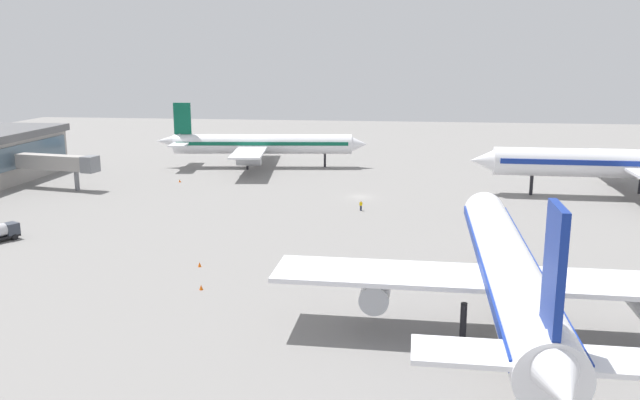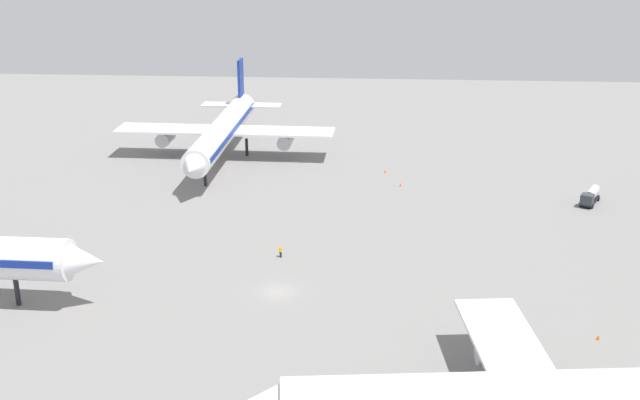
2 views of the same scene
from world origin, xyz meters
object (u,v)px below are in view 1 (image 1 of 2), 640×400
airplane_taxiing (261,144)px  catering_truck (210,144)px  safety_cone_near_gate (200,264)px  safety_cone_far_side (180,181)px  airplane_distant (632,164)px  safety_cone_mid_apron (201,287)px  ground_crew_worker (361,206)px  airplane_at_gate (507,268)px

airplane_taxiing → catering_truck: (-25.94, -20.05, -3.70)m
catering_truck → safety_cone_near_gate: (99.56, 28.54, -1.40)m
catering_truck → safety_cone_far_side: bearing=117.8°
airplane_distant → safety_cone_far_side: (-4.08, -86.28, -5.96)m
safety_cone_near_gate → safety_cone_far_side: same height
airplane_taxiing → safety_cone_far_side: (20.49, -12.48, -5.10)m
airplane_taxiing → safety_cone_mid_apron: (81.49, 11.14, -5.10)m
airplane_distant → ground_crew_worker: airplane_distant is taller
catering_truck → safety_cone_far_side: catering_truck is taller
airplane_at_gate → safety_cone_mid_apron: (-6.56, -31.69, -5.69)m
airplane_at_gate → safety_cone_mid_apron: bearing=79.4°
airplane_at_gate → safety_cone_mid_apron: airplane_at_gate is taller
airplane_taxiing → catering_truck: airplane_taxiing is taller
airplane_taxiing → safety_cone_far_side: bearing=-128.1°
airplane_at_gate → safety_cone_near_gate: size_ratio=90.10×
safety_cone_mid_apron → catering_truck: bearing=-163.8°
catering_truck → safety_cone_far_side: (46.43, 7.57, -1.40)m
safety_cone_near_gate → catering_truck: bearing=-164.0°
airplane_distant → catering_truck: size_ratio=9.55×
safety_cone_near_gate → airplane_distant: bearing=126.9°
ground_crew_worker → safety_cone_mid_apron: (40.47, -14.92, -0.55)m
airplane_distant → catering_truck: (-50.51, -93.85, -4.56)m
catering_truck → airplane_at_gate: bearing=137.5°
catering_truck → safety_cone_far_side: size_ratio=9.86×
airplane_taxiing → safety_cone_near_gate: 74.28m
ground_crew_worker → safety_cone_mid_apron: ground_crew_worker is taller
airplane_taxiing → safety_cone_mid_apron: 82.40m
airplane_distant → ground_crew_worker: bearing=20.1°
airplane_distant → safety_cone_mid_apron: size_ratio=94.12×
airplane_taxiing → safety_cone_mid_apron: bearing=-88.9°
ground_crew_worker → safety_cone_far_side: ground_crew_worker is taller
safety_cone_near_gate → safety_cone_mid_apron: same height
airplane_distant → catering_truck: 106.68m
airplane_at_gate → airplane_distant: (-63.48, 30.97, 0.27)m
airplane_taxiing → airplane_distant: (24.57, 73.80, 0.85)m
airplane_taxiing → airplane_distant: airplane_distant is taller
airplane_distant → safety_cone_near_gate: 81.90m
airplane_at_gate → safety_cone_far_side: size_ratio=90.10×
safety_cone_mid_apron → airplane_at_gate: bearing=78.3°
catering_truck → ground_crew_worker: catering_truck is taller
airplane_taxiing → ground_crew_worker: size_ratio=29.23×
airplane_at_gate → airplane_distant: 70.63m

